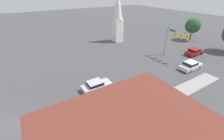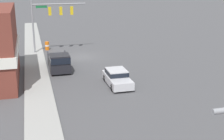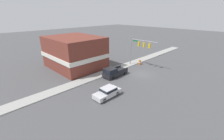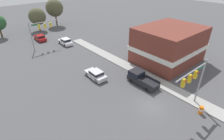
% 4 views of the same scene
% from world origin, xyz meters
% --- Properties ---
extents(ground_plane, '(200.00, 200.00, 0.00)m').
position_xyz_m(ground_plane, '(0.00, 0.00, 0.00)').
color(ground_plane, '#4C4C4F').
extents(sidewalk_curb, '(2.40, 60.00, 0.14)m').
position_xyz_m(sidewalk_curb, '(5.70, 0.00, 0.07)').
color(sidewalk_curb, '#9E9E99').
rests_on(sidewalk_curb, ground).
extents(near_signal_assembly, '(6.89, 0.49, 6.77)m').
position_xyz_m(near_signal_assembly, '(3.24, -3.26, 4.95)').
color(near_signal_assembly, gray).
rests_on(near_signal_assembly, ground).
extents(far_signal_assembly, '(6.67, 0.49, 6.59)m').
position_xyz_m(far_signal_assembly, '(-3.14, 30.27, 4.81)').
color(far_signal_assembly, gray).
rests_on(far_signal_assembly, ground).
extents(car_lead, '(1.88, 4.43, 1.45)m').
position_xyz_m(car_lead, '(-1.46, 11.09, 0.76)').
color(car_lead, black).
rests_on(car_lead, ground).
extents(car_oncoming, '(1.91, 4.57, 1.59)m').
position_xyz_m(car_oncoming, '(2.03, 29.06, 0.82)').
color(car_oncoming, black).
rests_on(car_oncoming, ground).
extents(car_distant, '(1.95, 4.42, 1.50)m').
position_xyz_m(car_distant, '(-1.76, 36.17, 0.78)').
color(car_distant, black).
rests_on(car_distant, ground).
extents(pickup_truck_parked, '(2.09, 5.38, 1.95)m').
position_xyz_m(pickup_truck_parked, '(3.26, 5.03, 0.95)').
color(pickup_truck_parked, black).
rests_on(pickup_truck_parked, ground).
extents(construction_barrel, '(0.57, 0.57, 1.12)m').
position_xyz_m(construction_barrel, '(3.90, -4.93, 0.57)').
color(construction_barrel, orange).
rests_on(construction_barrel, ground).
extents(corner_brick_building, '(12.86, 10.26, 7.04)m').
position_xyz_m(corner_brick_building, '(13.68, 7.13, 3.46)').
color(corner_brick_building, brown).
rests_on(corner_brick_building, ground).
extents(backdrop_tree_left_mid, '(4.99, 4.99, 6.82)m').
position_xyz_m(backdrop_tree_left_mid, '(1.45, 45.06, 4.32)').
color(backdrop_tree_left_mid, '#4C3823').
rests_on(backdrop_tree_left_mid, ground).
extents(backdrop_tree_center, '(5.55, 5.55, 8.52)m').
position_xyz_m(backdrop_tree_center, '(8.10, 47.07, 5.73)').
color(backdrop_tree_center, '#4C3823').
rests_on(backdrop_tree_center, ground).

